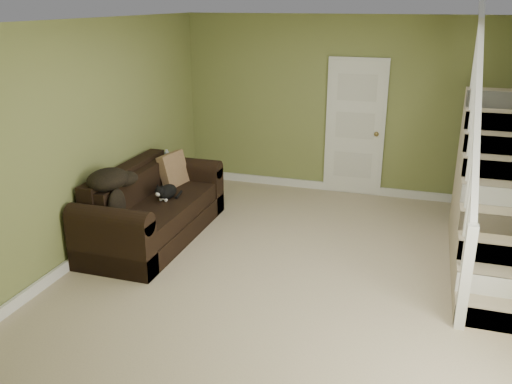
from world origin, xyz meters
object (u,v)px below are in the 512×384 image
Objects in this scene: sofa at (152,211)px; cat at (166,192)px; banana at (141,217)px; side_table at (165,189)px.

sofa reaches higher than cat.
banana is at bearing -83.45° from cat.
sofa is at bearing -74.19° from side_table.
cat is 2.88× the size of banana.
banana is at bearing -72.15° from sofa.
cat is at bearing 69.96° from banana.
sofa reaches higher than banana.
cat is at bearing 33.77° from sofa.
sofa is 0.88m from side_table.
side_table is at bearing 123.14° from cat.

